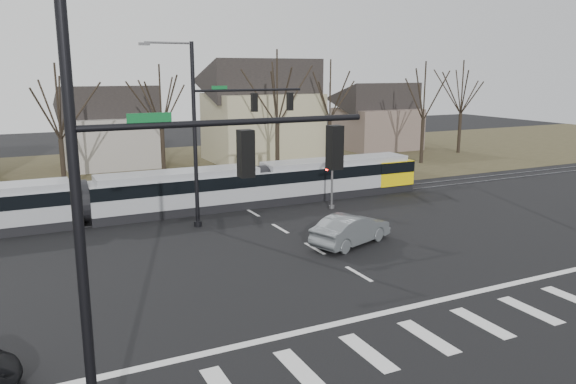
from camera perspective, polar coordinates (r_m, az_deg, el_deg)
name	(u,v)px	position (r m, az deg, el deg)	size (l,w,h in m)	color
ground	(386,290)	(23.40, 9.93, -9.75)	(140.00, 140.00, 0.00)	black
grass_verge	(176,168)	(51.81, -11.32, 2.37)	(140.00, 28.00, 0.01)	#38331E
crosswalk	(455,330)	(20.59, 16.65, -13.25)	(27.00, 2.60, 0.01)	silver
stop_line	(414,306)	(22.09, 12.72, -11.22)	(28.00, 0.35, 0.01)	silver
lane_dashes	(241,206)	(36.88, -4.81, -1.41)	(0.18, 30.00, 0.01)	silver
rail_pair	(242,206)	(36.69, -4.70, -1.44)	(90.00, 1.52, 0.06)	#59595E
tram	(177,190)	(35.29, -11.21, 0.15)	(34.71, 2.58, 2.63)	gray
sedan	(351,229)	(28.75, 6.42, -3.79)	(5.03, 3.20, 1.57)	#585D60
signal_pole_near_left	(159,216)	(12.07, -12.98, -2.44)	(9.28, 0.44, 10.20)	black
signal_pole_far	(222,125)	(31.86, -6.73, 6.78)	(9.28, 0.44, 10.20)	black
rail_crossing_signal	(332,180)	(35.80, 4.50, 1.26)	(1.08, 0.36, 4.00)	#59595B
tree_row	(217,117)	(46.07, -7.19, 7.57)	(59.20, 7.20, 10.00)	black
house_b	(109,123)	(54.20, -17.75, 6.68)	(8.64, 7.56, 7.65)	gray
house_c	(262,107)	(55.10, -2.66, 8.65)	(10.80, 8.64, 10.10)	gray
house_d	(377,113)	(64.32, 9.07, 7.90)	(8.64, 7.56, 7.65)	brown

